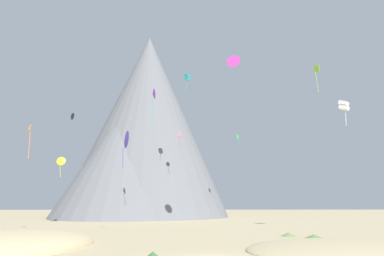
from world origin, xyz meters
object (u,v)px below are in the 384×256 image
kite_orange_mid (29,134)px  kite_violet_mid (153,94)px  kite_green_mid (238,138)px  kite_black_mid (72,116)px  bush_far_left (289,234)px  rock_massif (142,131)px  kite_white_mid (344,106)px  kite_teal_high (187,77)px  kite_indigo_low (126,140)px  kite_lime_high (317,72)px  kite_pink_mid (180,134)px  bush_near_left (13,252)px  bush_ridge_crest (23,247)px  kite_magenta_high (234,61)px  bush_low_patch (68,239)px  bush_far_right (314,237)px  kite_yellow_low (61,161)px

kite_orange_mid → kite_violet_mid: 25.26m
kite_green_mid → kite_black_mid: size_ratio=2.31×
bush_far_left → rock_massif: (-26.10, 62.19, 26.55)m
kite_white_mid → kite_teal_high: 36.58m
kite_violet_mid → kite_indigo_low: bearing=-25.0°
kite_green_mid → kite_lime_high: (8.11, -30.59, 5.47)m
kite_orange_mid → kite_lime_high: 46.02m
kite_indigo_low → kite_pink_mid: bearing=144.4°
bush_near_left → kite_black_mid: bearing=101.5°
kite_pink_mid → kite_lime_high: kite_lime_high is taller
bush_ridge_crest → kite_green_mid: kite_green_mid is taller
kite_black_mid → kite_magenta_high: kite_magenta_high is taller
bush_far_left → kite_orange_mid: 38.48m
bush_ridge_crest → kite_indigo_low: size_ratio=0.50×
bush_low_patch → kite_violet_mid: 36.38m
kite_white_mid → kite_indigo_low: bearing=-45.3°
bush_far_right → kite_violet_mid: (-21.41, 22.06, 24.90)m
kite_green_mid → kite_indigo_low: bearing=-125.4°
kite_orange_mid → kite_lime_high: bearing=-76.0°
kite_green_mid → kite_pink_mid: size_ratio=0.70×
bush_low_patch → rock_massif: size_ratio=0.02×
bush_near_left → bush_ridge_crest: bearing=101.5°
bush_ridge_crest → bush_near_left: size_ratio=1.43×
kite_lime_high → kite_indigo_low: size_ratio=0.86×
kite_lime_high → kite_indigo_low: bearing=-62.2°
bush_far_right → kite_lime_high: bearing=57.6°
bush_far_right → kite_yellow_low: 51.72m
kite_violet_mid → kite_white_mid: kite_violet_mid is taller
kite_black_mid → kite_magenta_high: (28.80, -4.03, 9.26)m
bush_far_left → kite_yellow_low: 48.28m
bush_near_left → bush_low_patch: size_ratio=1.16×
kite_lime_high → kite_indigo_low: 33.19m
bush_ridge_crest → kite_lime_high: kite_lime_high is taller
bush_near_left → kite_orange_mid: bearing=113.0°
bush_ridge_crest → kite_pink_mid: (13.72, 52.23, 20.49)m
bush_ridge_crest → bush_near_left: bearing=-78.5°
kite_violet_mid → kite_teal_high: 14.95m
kite_yellow_low → bush_far_right: bearing=-42.4°
bush_near_left → kite_lime_high: (35.66, 24.31, 25.06)m
kite_green_mid → kite_teal_high: bearing=-149.7°
bush_far_left → kite_pink_mid: kite_pink_mid is taller
kite_teal_high → rock_massif: bearing=75.1°
kite_orange_mid → kite_yellow_low: (-2.90, 22.84, -1.21)m
bush_near_left → kite_violet_mid: bearing=77.9°
kite_indigo_low → rock_massif: bearing=161.5°
kite_lime_high → kite_teal_high: size_ratio=1.05×
bush_near_left → kite_teal_high: 58.78m
kite_lime_high → kite_teal_high: kite_teal_high is taller
rock_massif → kite_orange_mid: bearing=-99.3°
bush_far_left → kite_black_mid: kite_black_mid is taller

